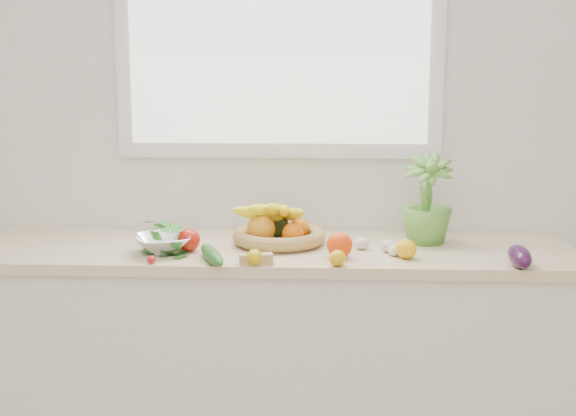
{
  "coord_description": "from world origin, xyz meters",
  "views": [
    {
      "loc": [
        0.19,
        -0.98,
        1.61
      ],
      "look_at": [
        0.05,
        1.93,
        1.05
      ],
      "focal_mm": 50.0,
      "sensor_mm": 36.0,
      "label": 1
    }
  ],
  "objects_px": {
    "colander_with_spinach": "(162,238)",
    "fruit_basket": "(278,231)",
    "eggplant": "(520,256)",
    "cucumber": "(212,255)",
    "apple": "(189,240)",
    "potted_herb": "(427,199)"
  },
  "relations": [
    {
      "from": "eggplant",
      "to": "fruit_basket",
      "type": "distance_m",
      "value": 0.89
    },
    {
      "from": "apple",
      "to": "fruit_basket",
      "type": "relative_size",
      "value": 0.19
    },
    {
      "from": "eggplant",
      "to": "cucumber",
      "type": "xyz_separation_m",
      "value": [
        -1.05,
        0.02,
        -0.01
      ]
    },
    {
      "from": "fruit_basket",
      "to": "apple",
      "type": "bearing_deg",
      "value": -157.85
    },
    {
      "from": "eggplant",
      "to": "cucumber",
      "type": "bearing_deg",
      "value": 179.04
    },
    {
      "from": "apple",
      "to": "eggplant",
      "type": "xyz_separation_m",
      "value": [
        1.16,
        -0.17,
        -0.01
      ]
    },
    {
      "from": "apple",
      "to": "colander_with_spinach",
      "type": "height_order",
      "value": "colander_with_spinach"
    },
    {
      "from": "fruit_basket",
      "to": "colander_with_spinach",
      "type": "bearing_deg",
      "value": -158.24
    },
    {
      "from": "colander_with_spinach",
      "to": "cucumber",
      "type": "bearing_deg",
      "value": -30.12
    },
    {
      "from": "eggplant",
      "to": "cucumber",
      "type": "relative_size",
      "value": 0.68
    },
    {
      "from": "colander_with_spinach",
      "to": "eggplant",
      "type": "bearing_deg",
      "value": -6.03
    },
    {
      "from": "eggplant",
      "to": "potted_herb",
      "type": "distance_m",
      "value": 0.46
    },
    {
      "from": "eggplant",
      "to": "potted_herb",
      "type": "height_order",
      "value": "potted_herb"
    },
    {
      "from": "colander_with_spinach",
      "to": "fruit_basket",
      "type": "bearing_deg",
      "value": 21.76
    },
    {
      "from": "potted_herb",
      "to": "fruit_basket",
      "type": "height_order",
      "value": "potted_herb"
    },
    {
      "from": "potted_herb",
      "to": "apple",
      "type": "bearing_deg",
      "value": -168.77
    },
    {
      "from": "potted_herb",
      "to": "cucumber",
      "type": "bearing_deg",
      "value": -157.38
    },
    {
      "from": "cucumber",
      "to": "potted_herb",
      "type": "distance_m",
      "value": 0.86
    },
    {
      "from": "fruit_basket",
      "to": "colander_with_spinach",
      "type": "distance_m",
      "value": 0.44
    },
    {
      "from": "apple",
      "to": "eggplant",
      "type": "distance_m",
      "value": 1.17
    },
    {
      "from": "cucumber",
      "to": "potted_herb",
      "type": "height_order",
      "value": "potted_herb"
    },
    {
      "from": "eggplant",
      "to": "cucumber",
      "type": "distance_m",
      "value": 1.05
    }
  ]
}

